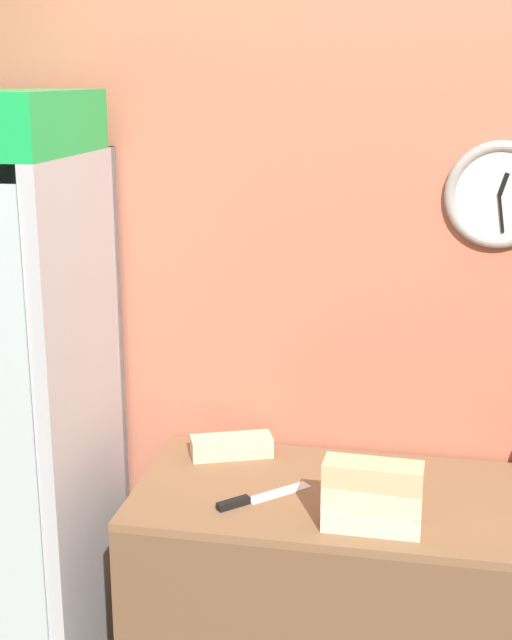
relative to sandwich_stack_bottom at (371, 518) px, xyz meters
name	(u,v)px	position (x,y,z in m)	size (l,w,h in m)	color
wall_back	(415,309)	(0.08, 0.57, 0.45)	(5.20, 0.09, 2.70)	#B7664C
prep_counter	(398,625)	(0.08, 0.20, -0.47)	(1.61, 0.64, 0.87)	brown
sandwich_stack_bottom	(371,518)	(0.00, 0.00, 0.00)	(0.27, 0.10, 0.07)	beige
sandwich_stack_middle	(372,496)	(0.00, 0.00, 0.07)	(0.27, 0.11, 0.07)	beige
sandwich_stack_top	(373,474)	(0.00, 0.00, 0.13)	(0.27, 0.11, 0.07)	tan
sandwich_flat_right	(232,446)	(-0.49, 0.40, 0.00)	(0.28, 0.19, 0.07)	beige
chefs_knife	(251,499)	(-0.36, 0.10, -0.03)	(0.25, 0.24, 0.02)	silver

